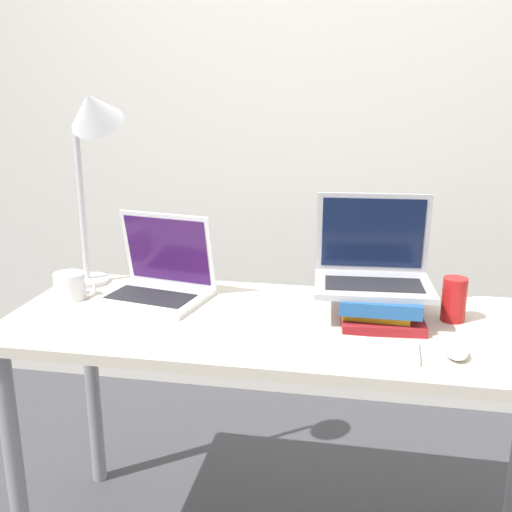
# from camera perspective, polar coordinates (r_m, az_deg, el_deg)

# --- Properties ---
(wall_back) EXTENTS (8.00, 0.05, 2.70)m
(wall_back) POSITION_cam_1_polar(r_m,az_deg,el_deg) (2.57, 6.24, 14.65)
(wall_back) COLOR silver
(wall_back) RESTS_ON ground_plane
(desk) EXTENTS (1.55, 0.61, 0.78)m
(desk) POSITION_cam_1_polar(r_m,az_deg,el_deg) (1.70, 2.81, -9.13)
(desk) COLOR beige
(desk) RESTS_ON ground_plane
(laptop_left) EXTENTS (0.35, 0.30, 0.25)m
(laptop_left) POSITION_cam_1_polar(r_m,az_deg,el_deg) (1.84, -9.32, -2.39)
(laptop_left) COLOR silver
(laptop_left) RESTS_ON desk
(book_stack) EXTENTS (0.24, 0.30, 0.08)m
(book_stack) POSITION_cam_1_polar(r_m,az_deg,el_deg) (1.70, 11.68, -4.40)
(book_stack) COLOR maroon
(book_stack) RESTS_ON desk
(laptop_on_books) EXTENTS (0.34, 0.26, 0.25)m
(laptop_on_books) POSITION_cam_1_polar(r_m,az_deg,el_deg) (1.71, 11.07, -1.08)
(laptop_on_books) COLOR #B2B2B7
(laptop_on_books) RESTS_ON book_stack
(wireless_keyboard) EXTENTS (0.27, 0.13, 0.01)m
(wireless_keyboard) POSITION_cam_1_polar(r_m,az_deg,el_deg) (1.50, 10.22, -8.65)
(wireless_keyboard) COLOR silver
(wireless_keyboard) RESTS_ON desk
(mouse) EXTENTS (0.06, 0.10, 0.03)m
(mouse) POSITION_cam_1_polar(r_m,az_deg,el_deg) (1.52, 18.49, -8.51)
(mouse) COLOR white
(mouse) RESTS_ON desk
(mug) EXTENTS (0.13, 0.09, 0.08)m
(mug) POSITION_cam_1_polar(r_m,az_deg,el_deg) (1.90, -17.25, -2.74)
(mug) COLOR white
(mug) RESTS_ON desk
(soda_can) EXTENTS (0.07, 0.07, 0.12)m
(soda_can) POSITION_cam_1_polar(r_m,az_deg,el_deg) (1.73, 18.34, -3.94)
(soda_can) COLOR red
(soda_can) RESTS_ON desk
(desk_lamp) EXTENTS (0.23, 0.20, 0.64)m
(desk_lamp) POSITION_cam_1_polar(r_m,az_deg,el_deg) (1.89, -15.41, 11.19)
(desk_lamp) COLOR silver
(desk_lamp) RESTS_ON desk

